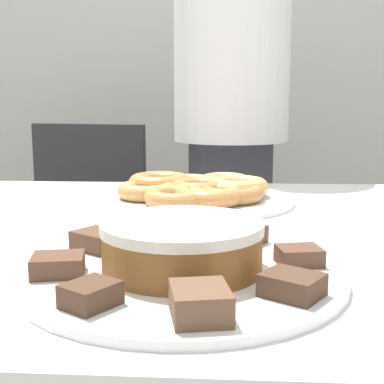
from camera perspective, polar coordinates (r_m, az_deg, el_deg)
wall_back at (r=2.42m, az=2.05°, el=18.34°), size 8.00×0.05×2.60m
table at (r=0.87m, az=-0.93°, el=-8.91°), size 1.74×0.93×0.74m
person_standing at (r=1.55m, az=4.19°, el=7.63°), size 0.33×0.33×1.67m
office_chair_left at (r=1.78m, az=-12.50°, el=-8.08°), size 0.51×0.51×0.86m
plate_cake at (r=0.62m, az=-1.05°, el=-8.69°), size 0.37×0.37×0.01m
plate_donuts at (r=1.06m, az=0.61°, el=-0.83°), size 0.38×0.38×0.01m
frosted_cake at (r=0.61m, az=-1.06°, el=-5.70°), size 0.18×0.18×0.06m
lamington_0 at (r=0.70m, az=-9.95°, el=-5.07°), size 0.08×0.07×0.02m
lamington_1 at (r=0.61m, az=-14.10°, el=-7.55°), size 0.06×0.06×0.02m
lamington_2 at (r=0.52m, az=-10.77°, el=-10.69°), size 0.06×0.06×0.02m
lamington_3 at (r=0.48m, az=0.88°, el=-11.72°), size 0.06×0.07×0.03m
lamington_4 at (r=0.54m, az=10.64°, el=-9.72°), size 0.07×0.07×0.02m
lamington_5 at (r=0.64m, az=11.35°, el=-6.69°), size 0.06×0.05×0.02m
lamington_6 at (r=0.72m, az=5.79°, el=-4.60°), size 0.06×0.06×0.02m
lamington_7 at (r=0.74m, az=-2.29°, el=-3.97°), size 0.06×0.07×0.03m
donut_0 at (r=1.05m, az=0.61°, el=0.38°), size 0.11×0.11×0.04m
donut_1 at (r=1.07m, az=4.89°, el=0.53°), size 0.12×0.12×0.04m
donut_2 at (r=1.16m, az=3.48°, el=1.12°), size 0.10×0.10×0.03m
donut_3 at (r=1.14m, az=-0.24°, el=0.98°), size 0.10×0.10×0.03m
donut_4 at (r=1.10m, az=-3.47°, el=0.93°), size 0.13×0.13×0.04m
donut_5 at (r=1.04m, az=-4.83°, el=0.17°), size 0.11×0.11×0.03m
donut_6 at (r=0.97m, az=-1.66°, el=-0.57°), size 0.12×0.12×0.03m
donut_7 at (r=0.99m, az=1.79°, el=-0.36°), size 0.13×0.13×0.03m
donut_8 at (r=1.02m, az=4.14°, el=-0.11°), size 0.12×0.12×0.03m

